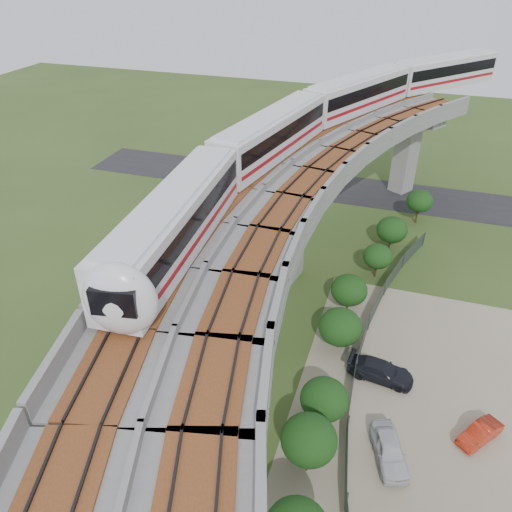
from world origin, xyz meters
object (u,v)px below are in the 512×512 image
object	(u,v)px
car_white	(389,450)
car_red	(480,433)
car_dark	(381,371)
metro_train	(337,117)

from	to	relation	value
car_white	car_red	world-z (taller)	car_white
car_white	car_red	xyz separation A→B (m)	(5.03, 2.96, -0.16)
car_dark	car_white	bearing A→B (deg)	-163.14
car_red	car_dark	xyz separation A→B (m)	(-6.17, 3.23, 0.12)
metro_train	car_white	distance (m)	27.53
metro_train	car_dark	bearing A→B (deg)	-67.70
car_red	car_dark	bearing A→B (deg)	-168.80
car_dark	car_red	bearing A→B (deg)	-111.21
metro_train	car_white	size ratio (longest dim) A/B	14.66
car_white	car_dark	world-z (taller)	car_white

